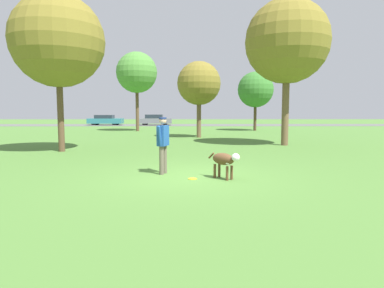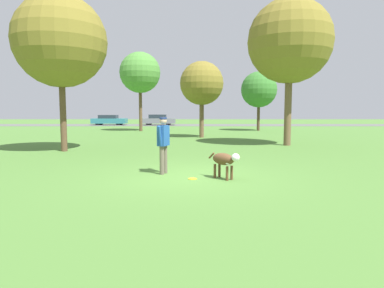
{
  "view_description": "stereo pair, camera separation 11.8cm",
  "coord_description": "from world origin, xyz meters",
  "px_view_note": "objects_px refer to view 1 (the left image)",
  "views": [
    {
      "loc": [
        0.01,
        -9.37,
        1.83
      ],
      "look_at": [
        0.13,
        0.0,
        0.9
      ],
      "focal_mm": 32.0,
      "sensor_mm": 36.0,
      "label": 1
    },
    {
      "loc": [
        0.12,
        -9.37,
        1.83
      ],
      "look_at": [
        0.13,
        0.0,
        0.9
      ],
      "focal_mm": 32.0,
      "sensor_mm": 36.0,
      "label": 2
    }
  ],
  "objects_px": {
    "tree_far_right": "(256,90)",
    "frisbee": "(193,179)",
    "tree_mid_center": "(199,84)",
    "parked_car_teal": "(105,120)",
    "tree_far_left": "(137,73)",
    "tree_near_right": "(287,42)",
    "person": "(163,141)",
    "parked_car_grey": "(155,120)",
    "tree_near_left": "(58,41)",
    "dog": "(225,160)"
  },
  "relations": [
    {
      "from": "person",
      "to": "tree_far_right",
      "type": "height_order",
      "value": "tree_far_right"
    },
    {
      "from": "tree_mid_center",
      "to": "tree_far_left",
      "type": "xyz_separation_m",
      "value": [
        -5.16,
        7.13,
        1.47
      ]
    },
    {
      "from": "tree_far_left",
      "to": "parked_car_grey",
      "type": "relative_size",
      "value": 1.69
    },
    {
      "from": "frisbee",
      "to": "tree_near_right",
      "type": "distance_m",
      "value": 11.39
    },
    {
      "from": "tree_far_right",
      "to": "parked_car_teal",
      "type": "height_order",
      "value": "tree_far_right"
    },
    {
      "from": "tree_far_left",
      "to": "tree_far_right",
      "type": "bearing_deg",
      "value": 2.83
    },
    {
      "from": "tree_far_left",
      "to": "parked_car_grey",
      "type": "distance_m",
      "value": 12.72
    },
    {
      "from": "tree_far_left",
      "to": "tree_near_right",
      "type": "relative_size",
      "value": 0.92
    },
    {
      "from": "frisbee",
      "to": "tree_far_right",
      "type": "height_order",
      "value": "tree_far_right"
    },
    {
      "from": "person",
      "to": "parked_car_teal",
      "type": "height_order",
      "value": "person"
    },
    {
      "from": "person",
      "to": "tree_far_right",
      "type": "xyz_separation_m",
      "value": [
        6.76,
        20.89,
        2.69
      ]
    },
    {
      "from": "frisbee",
      "to": "tree_far_left",
      "type": "xyz_separation_m",
      "value": [
        -4.53,
        21.15,
        5.06
      ]
    },
    {
      "from": "tree_mid_center",
      "to": "parked_car_grey",
      "type": "relative_size",
      "value": 1.25
    },
    {
      "from": "dog",
      "to": "tree_far_left",
      "type": "distance_m",
      "value": 22.3
    },
    {
      "from": "frisbee",
      "to": "tree_near_left",
      "type": "height_order",
      "value": "tree_near_left"
    },
    {
      "from": "person",
      "to": "tree_far_left",
      "type": "relative_size",
      "value": 0.24
    },
    {
      "from": "person",
      "to": "tree_near_left",
      "type": "relative_size",
      "value": 0.24
    },
    {
      "from": "frisbee",
      "to": "tree_far_right",
      "type": "xyz_separation_m",
      "value": [
        5.93,
        21.66,
        3.64
      ]
    },
    {
      "from": "frisbee",
      "to": "dog",
      "type": "bearing_deg",
      "value": -0.45
    },
    {
      "from": "person",
      "to": "tree_mid_center",
      "type": "relative_size",
      "value": 0.32
    },
    {
      "from": "person",
      "to": "tree_near_right",
      "type": "relative_size",
      "value": 0.22
    },
    {
      "from": "tree_mid_center",
      "to": "tree_near_right",
      "type": "relative_size",
      "value": 0.68
    },
    {
      "from": "tree_mid_center",
      "to": "dog",
      "type": "bearing_deg",
      "value": -89.1
    },
    {
      "from": "person",
      "to": "tree_near_left",
      "type": "xyz_separation_m",
      "value": [
        -4.9,
        5.45,
        3.84
      ]
    },
    {
      "from": "parked_car_teal",
      "to": "parked_car_grey",
      "type": "height_order",
      "value": "parked_car_grey"
    },
    {
      "from": "tree_far_right",
      "to": "parked_car_grey",
      "type": "relative_size",
      "value": 1.3
    },
    {
      "from": "frisbee",
      "to": "tree_near_right",
      "type": "height_order",
      "value": "tree_near_right"
    },
    {
      "from": "frisbee",
      "to": "tree_near_right",
      "type": "bearing_deg",
      "value": 60.62
    },
    {
      "from": "tree_near_left",
      "to": "parked_car_grey",
      "type": "bearing_deg",
      "value": 86.57
    },
    {
      "from": "dog",
      "to": "tree_far_right",
      "type": "bearing_deg",
      "value": 126.1
    },
    {
      "from": "person",
      "to": "parked_car_grey",
      "type": "height_order",
      "value": "person"
    },
    {
      "from": "person",
      "to": "dog",
      "type": "relative_size",
      "value": 1.78
    },
    {
      "from": "tree_far_right",
      "to": "tree_far_left",
      "type": "bearing_deg",
      "value": -177.17
    },
    {
      "from": "tree_mid_center",
      "to": "parked_car_teal",
      "type": "relative_size",
      "value": 1.2
    },
    {
      "from": "tree_far_right",
      "to": "frisbee",
      "type": "bearing_deg",
      "value": -105.3
    },
    {
      "from": "tree_far_right",
      "to": "parked_car_teal",
      "type": "distance_m",
      "value": 20.2
    },
    {
      "from": "parked_car_grey",
      "to": "tree_mid_center",
      "type": "bearing_deg",
      "value": -76.32
    },
    {
      "from": "tree_mid_center",
      "to": "parked_car_teal",
      "type": "bearing_deg",
      "value": 119.4
    },
    {
      "from": "tree_mid_center",
      "to": "tree_far_right",
      "type": "height_order",
      "value": "tree_far_right"
    },
    {
      "from": "tree_far_left",
      "to": "tree_far_right",
      "type": "xyz_separation_m",
      "value": [
        10.46,
        0.52,
        -1.42
      ]
    },
    {
      "from": "parked_car_teal",
      "to": "tree_far_right",
      "type": "bearing_deg",
      "value": -34.75
    },
    {
      "from": "parked_car_teal",
      "to": "parked_car_grey",
      "type": "distance_m",
      "value": 6.14
    },
    {
      "from": "tree_near_left",
      "to": "parked_car_teal",
      "type": "distance_m",
      "value": 27.82
    },
    {
      "from": "tree_near_right",
      "to": "parked_car_grey",
      "type": "xyz_separation_m",
      "value": [
        -9.08,
        24.28,
        -4.65
      ]
    },
    {
      "from": "tree_near_left",
      "to": "tree_far_right",
      "type": "bearing_deg",
      "value": 52.93
    },
    {
      "from": "dog",
      "to": "person",
      "type": "bearing_deg",
      "value": -155.55
    },
    {
      "from": "dog",
      "to": "tree_near_right",
      "type": "height_order",
      "value": "tree_near_right"
    },
    {
      "from": "tree_near_right",
      "to": "tree_mid_center",
      "type": "bearing_deg",
      "value": 129.57
    },
    {
      "from": "tree_mid_center",
      "to": "tree_far_left",
      "type": "height_order",
      "value": "tree_far_left"
    },
    {
      "from": "frisbee",
      "to": "tree_far_left",
      "type": "relative_size",
      "value": 0.03
    }
  ]
}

